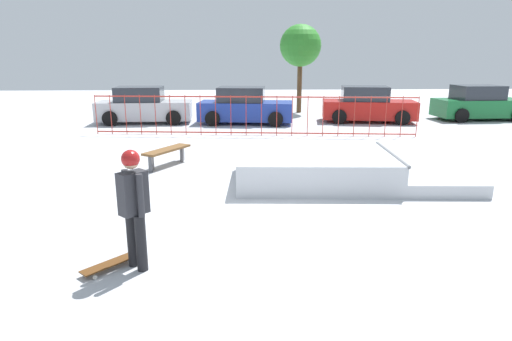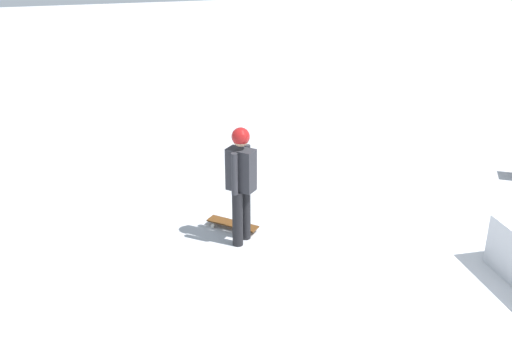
% 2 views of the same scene
% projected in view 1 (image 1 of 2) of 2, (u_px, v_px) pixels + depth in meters
% --- Properties ---
extents(ground_plane, '(60.00, 60.00, 0.00)m').
position_uv_depth(ground_plane, '(268.00, 197.00, 9.39)').
color(ground_plane, '#B7BABF').
extents(skate_ramp, '(5.54, 2.90, 0.74)m').
position_uv_depth(skate_ramp, '(335.00, 169.00, 10.39)').
color(skate_ramp, silver).
rests_on(skate_ramp, ground).
extents(skater, '(0.42, 0.43, 1.73)m').
position_uv_depth(skater, '(134.00, 201.00, 6.00)').
color(skater, black).
rests_on(skater, ground).
extents(skateboard, '(0.69, 0.72, 0.09)m').
position_uv_depth(skateboard, '(109.00, 264.00, 6.18)').
color(skateboard, '#593314').
rests_on(skateboard, ground).
extents(perimeter_fence, '(12.06, 1.24, 1.50)m').
position_uv_depth(perimeter_fence, '(254.00, 115.00, 16.37)').
color(perimeter_fence, '#B22D23').
rests_on(perimeter_fence, ground).
extents(park_bench, '(1.17, 1.58, 0.48)m').
position_uv_depth(park_bench, '(167.00, 153.00, 11.92)').
color(park_bench, brown).
rests_on(park_bench, ground).
extents(parked_car_silver, '(4.14, 2.01, 1.60)m').
position_uv_depth(parked_car_silver, '(144.00, 107.00, 19.51)').
color(parked_car_silver, '#B7B7BC').
rests_on(parked_car_silver, ground).
extents(parked_car_blue, '(4.28, 2.31, 1.60)m').
position_uv_depth(parked_car_blue, '(245.00, 107.00, 19.31)').
color(parked_car_blue, '#1E3899').
rests_on(parked_car_blue, ground).
extents(parked_car_red, '(4.32, 2.42, 1.60)m').
position_uv_depth(parked_car_red, '(367.00, 106.00, 19.78)').
color(parked_car_red, red).
rests_on(parked_car_red, ground).
extents(parked_car_green, '(4.16, 2.05, 1.60)m').
position_uv_depth(parked_car_green, '(479.00, 104.00, 20.44)').
color(parked_car_green, '#196B33').
rests_on(parked_car_green, ground).
extents(distant_tree, '(2.12, 2.12, 4.49)m').
position_uv_depth(distant_tree, '(300.00, 46.00, 22.36)').
color(distant_tree, brown).
rests_on(distant_tree, ground).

